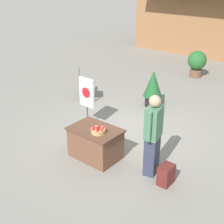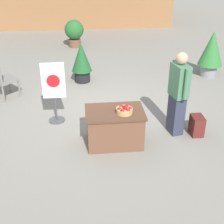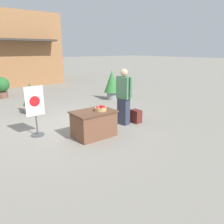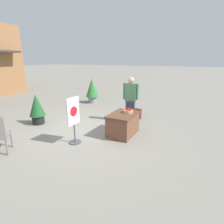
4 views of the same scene
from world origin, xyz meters
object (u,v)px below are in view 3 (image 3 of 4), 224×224
at_px(apple_basket, 101,109).
at_px(potted_plant_far_right, 31,97).
at_px(display_table, 94,124).
at_px(person_visitor, 124,97).
at_px(backpack, 136,116).
at_px(potted_plant_near_left, 112,83).
at_px(poster_board, 35,110).
at_px(potted_plant_far_left, 2,86).

height_order(apple_basket, potted_plant_far_right, potted_plant_far_right).
bearing_deg(display_table, person_visitor, 11.93).
xyz_separation_m(backpack, potted_plant_near_left, (1.50, 3.22, 0.56)).
distance_m(display_table, person_visitor, 1.45).
distance_m(display_table, potted_plant_near_left, 4.70).
distance_m(apple_basket, backpack, 1.69).
distance_m(apple_basket, poster_board, 1.78).
xyz_separation_m(backpack, poster_board, (-2.96, 0.87, 0.52)).
xyz_separation_m(display_table, poster_board, (-1.21, 1.02, 0.37)).
relative_size(display_table, potted_plant_far_right, 0.99).
bearing_deg(person_visitor, potted_plant_far_left, -84.04).
height_order(person_visitor, potted_plant_near_left, person_visitor).
xyz_separation_m(display_table, person_visitor, (1.31, 0.28, 0.54)).
bearing_deg(person_visitor, apple_basket, 6.18).
bearing_deg(potted_plant_far_left, apple_basket, -81.86).
distance_m(person_visitor, poster_board, 2.63).
xyz_separation_m(display_table, potted_plant_near_left, (3.24, 3.37, 0.41)).
relative_size(person_visitor, backpack, 4.18).
height_order(poster_board, potted_plant_far_left, poster_board).
bearing_deg(display_table, potted_plant_near_left, 46.10).
bearing_deg(apple_basket, person_visitor, 18.11).
height_order(display_table, potted_plant_near_left, potted_plant_near_left).
relative_size(backpack, poster_board, 0.30).
bearing_deg(poster_board, person_visitor, 74.16).
relative_size(backpack, potted_plant_near_left, 0.31).
relative_size(person_visitor, poster_board, 1.27).
xyz_separation_m(display_table, potted_plant_far_left, (-0.83, 6.90, 0.23)).
bearing_deg(potted_plant_far_right, backpack, -53.54).
bearing_deg(potted_plant_far_right, potted_plant_far_left, 93.72).
relative_size(backpack, potted_plant_far_left, 0.41).
xyz_separation_m(display_table, potted_plant_far_right, (-0.59, 3.31, 0.27)).
xyz_separation_m(person_visitor, potted_plant_near_left, (1.93, 3.09, -0.13)).
bearing_deg(backpack, potted_plant_near_left, 65.04).
distance_m(person_visitor, potted_plant_far_left, 6.97).
distance_m(potted_plant_far_right, potted_plant_near_left, 3.84).
xyz_separation_m(display_table, backpack, (1.74, 0.15, -0.15)).
height_order(backpack, potted_plant_near_left, potted_plant_near_left).
bearing_deg(backpack, potted_plant_far_right, 126.46).
xyz_separation_m(potted_plant_near_left, potted_plant_far_left, (-4.07, 3.53, -0.18)).
bearing_deg(potted_plant_far_left, potted_plant_near_left, -40.95).
distance_m(potted_plant_far_right, potted_plant_far_left, 3.60).
relative_size(apple_basket, potted_plant_far_left, 0.30).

